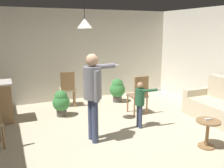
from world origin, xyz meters
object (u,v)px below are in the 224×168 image
at_px(person_child, 140,100).
at_px(potted_plant_corner, 117,89).
at_px(person_adult, 93,88).
at_px(potted_plant_by_wall, 61,102).
at_px(couch_floral, 224,108).
at_px(side_table_by_couch, 208,130).
at_px(dining_chair_centre_back, 68,87).
at_px(dining_chair_by_counter, 139,93).
at_px(spare_remote_on_table, 209,119).

relative_size(person_child, potted_plant_corner, 1.46).
height_order(person_adult, potted_plant_by_wall, person_adult).
distance_m(couch_floral, potted_plant_by_wall, 3.90).
xyz_separation_m(side_table_by_couch, potted_plant_corner, (-0.31, 3.27, 0.06)).
relative_size(couch_floral, dining_chair_centre_back, 1.80).
xyz_separation_m(person_adult, dining_chair_by_counter, (1.55, 0.98, -0.51)).
height_order(dining_chair_by_counter, dining_chair_centre_back, same).
relative_size(potted_plant_by_wall, spare_remote_on_table, 5.07).
bearing_deg(dining_chair_by_counter, person_child, -118.21).
relative_size(person_child, dining_chair_by_counter, 1.03).
distance_m(person_child, spare_remote_on_table, 1.47).
bearing_deg(spare_remote_on_table, person_adult, 149.42).
bearing_deg(dining_chair_centre_back, couch_floral, -31.81).
relative_size(person_adult, spare_remote_on_table, 13.08).
relative_size(side_table_by_couch, dining_chair_centre_back, 0.52).
bearing_deg(potted_plant_corner, person_child, -100.39).
relative_size(couch_floral, person_adult, 1.06).
bearing_deg(dining_chair_by_counter, potted_plant_by_wall, 160.09).
distance_m(person_child, potted_plant_corner, 2.01).
bearing_deg(potted_plant_by_wall, potted_plant_corner, 17.08).
relative_size(potted_plant_corner, spare_remote_on_table, 5.40).
height_order(person_child, dining_chair_by_counter, person_child).
relative_size(dining_chair_centre_back, spare_remote_on_table, 7.69).
relative_size(couch_floral, person_child, 1.76).
xyz_separation_m(couch_floral, dining_chair_centre_back, (-3.07, 2.61, 0.21)).
bearing_deg(person_adult, side_table_by_couch, 54.69).
distance_m(dining_chair_by_counter, potted_plant_corner, 1.21).
bearing_deg(person_child, dining_chair_by_counter, 156.30).
bearing_deg(person_child, side_table_by_couch, 31.08).
height_order(couch_floral, side_table_by_couch, couch_floral).
relative_size(person_adult, dining_chair_by_counter, 1.70).
xyz_separation_m(person_adult, dining_chair_centre_back, (0.05, 2.33, -0.51)).
xyz_separation_m(side_table_by_couch, dining_chair_by_counter, (-0.27, 2.07, 0.22)).
distance_m(couch_floral, spare_remote_on_table, 1.53).
height_order(side_table_by_couch, person_child, person_child).
bearing_deg(couch_floral, side_table_by_couch, 121.61).
bearing_deg(side_table_by_couch, person_adult, 149.05).
relative_size(couch_floral, side_table_by_couch, 3.47).
relative_size(person_adult, potted_plant_by_wall, 2.58).
xyz_separation_m(person_child, dining_chair_centre_back, (-1.10, 2.11, -0.09)).
relative_size(dining_chair_by_counter, potted_plant_by_wall, 1.52).
relative_size(person_adult, person_child, 1.66).
relative_size(person_child, dining_chair_centre_back, 1.03).
relative_size(couch_floral, dining_chair_by_counter, 1.80).
distance_m(side_table_by_couch, person_child, 1.50).
bearing_deg(person_adult, spare_remote_on_table, 55.06).
distance_m(person_adult, person_child, 1.24).
distance_m(side_table_by_couch, person_adult, 2.24).
distance_m(side_table_by_couch, dining_chair_by_counter, 2.10).
bearing_deg(dining_chair_centre_back, dining_chair_by_counter, -33.46).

